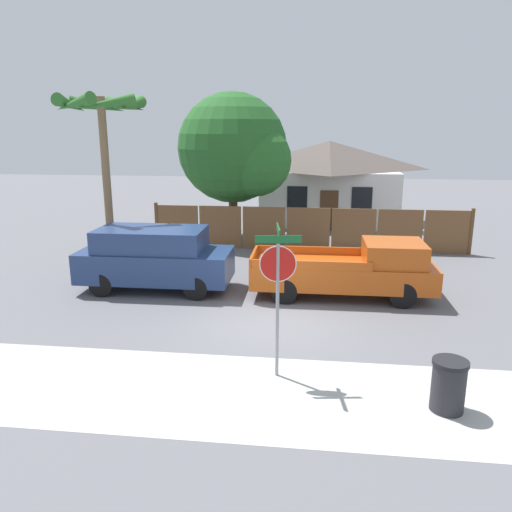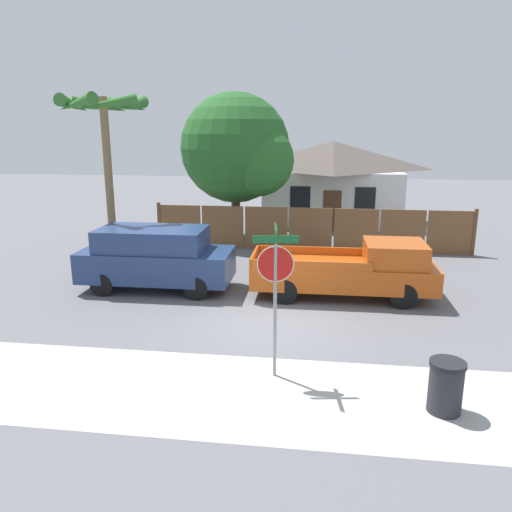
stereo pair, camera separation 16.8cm
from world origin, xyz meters
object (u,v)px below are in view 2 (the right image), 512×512
at_px(trash_bin, 446,386).
at_px(oak_tree, 240,151).
at_px(stop_sign, 275,277).
at_px(house, 332,180).
at_px(orange_pickup, 352,270).
at_px(palm_tree, 104,120).
at_px(red_suv, 156,257).

bearing_deg(trash_bin, oak_tree, 113.58).
bearing_deg(stop_sign, house, 77.68).
xyz_separation_m(house, trash_bin, (1.82, -19.42, -1.74)).
xyz_separation_m(oak_tree, orange_pickup, (4.64, -7.53, -3.18)).
bearing_deg(orange_pickup, trash_bin, -78.24).
xyz_separation_m(palm_tree, red_suv, (2.36, -2.22, -4.22)).
xyz_separation_m(house, stop_sign, (-1.36, -18.47, -0.09)).
relative_size(oak_tree, red_suv, 1.38).
relative_size(house, trash_bin, 7.77).
bearing_deg(stop_sign, trash_bin, -24.65).
xyz_separation_m(red_suv, trash_bin, (7.47, -6.20, -0.56)).
distance_m(palm_tree, trash_bin, 13.80).
relative_size(red_suv, stop_sign, 1.51).
relative_size(palm_tree, stop_sign, 1.93).
relative_size(stop_sign, trash_bin, 3.22).
bearing_deg(stop_sign, oak_tree, 94.30).
bearing_deg(stop_sign, red_suv, 121.06).
xyz_separation_m(stop_sign, trash_bin, (3.18, -0.94, -1.65)).
height_order(house, stop_sign, house).
height_order(oak_tree, palm_tree, oak_tree).
distance_m(orange_pickup, trash_bin, 6.36).
relative_size(palm_tree, red_suv, 1.28).
distance_m(red_suv, trash_bin, 9.72).
bearing_deg(red_suv, trash_bin, -40.28).
bearing_deg(house, oak_tree, -126.31).
bearing_deg(red_suv, orange_pickup, -0.53).
distance_m(palm_tree, orange_pickup, 9.81).
height_order(palm_tree, red_suv, palm_tree).
bearing_deg(stop_sign, palm_tree, 123.51).
xyz_separation_m(orange_pickup, stop_sign, (-1.83, -5.26, 1.30)).
relative_size(house, palm_tree, 1.25).
height_order(palm_tree, trash_bin, palm_tree).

